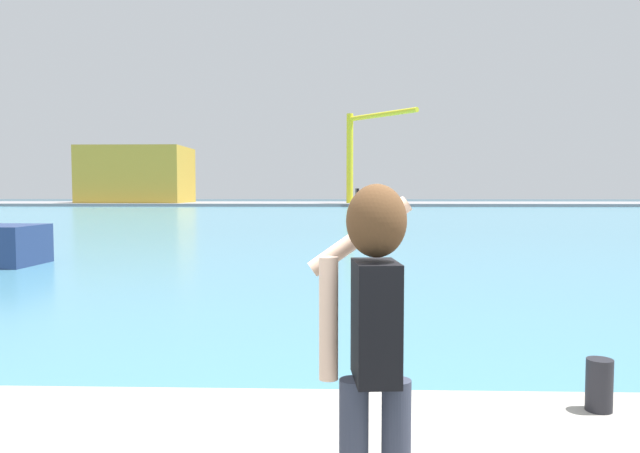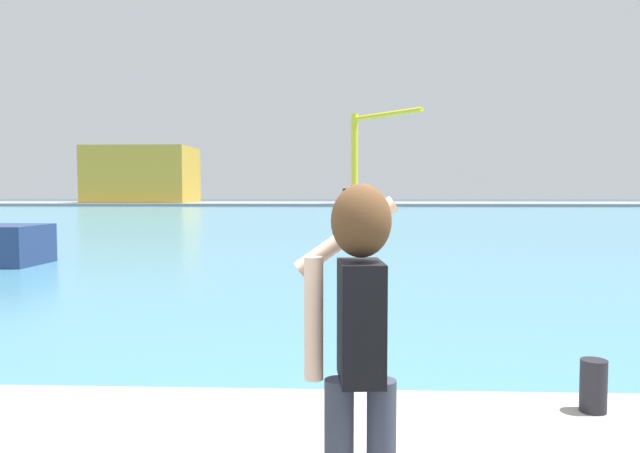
{
  "view_description": "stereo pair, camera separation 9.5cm",
  "coord_description": "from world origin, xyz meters",
  "px_view_note": "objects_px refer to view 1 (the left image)",
  "views": [
    {
      "loc": [
        -0.46,
        -3.07,
        2.28
      ],
      "look_at": [
        -0.82,
        7.57,
        1.64
      ],
      "focal_mm": 33.68,
      "sensor_mm": 36.0,
      "label": 1
    },
    {
      "loc": [
        -0.37,
        -3.07,
        2.28
      ],
      "look_at": [
        -0.82,
        7.57,
        1.64
      ],
      "focal_mm": 33.68,
      "sensor_mm": 36.0,
      "label": 2
    }
  ],
  "objects_px": {
    "warehouse_left": "(137,175)",
    "port_crane": "(360,145)",
    "harbor_bollard": "(599,385)",
    "person_photographer": "(373,328)"
  },
  "relations": [
    {
      "from": "person_photographer",
      "to": "warehouse_left",
      "type": "distance_m",
      "value": 95.97
    },
    {
      "from": "harbor_bollard",
      "to": "port_crane",
      "type": "distance_m",
      "value": 83.92
    },
    {
      "from": "person_photographer",
      "to": "port_crane",
      "type": "relative_size",
      "value": 0.13
    },
    {
      "from": "person_photographer",
      "to": "warehouse_left",
      "type": "xyz_separation_m",
      "value": [
        -31.96,
        90.44,
        3.14
      ]
    },
    {
      "from": "warehouse_left",
      "to": "port_crane",
      "type": "bearing_deg",
      "value": -8.33
    },
    {
      "from": "harbor_bollard",
      "to": "port_crane",
      "type": "bearing_deg",
      "value": 89.41
    },
    {
      "from": "person_photographer",
      "to": "harbor_bollard",
      "type": "relative_size",
      "value": 4.28
    },
    {
      "from": "warehouse_left",
      "to": "port_crane",
      "type": "relative_size",
      "value": 1.18
    },
    {
      "from": "person_photographer",
      "to": "port_crane",
      "type": "distance_m",
      "value": 85.72
    },
    {
      "from": "port_crane",
      "to": "warehouse_left",
      "type": "bearing_deg",
      "value": 171.67
    }
  ]
}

